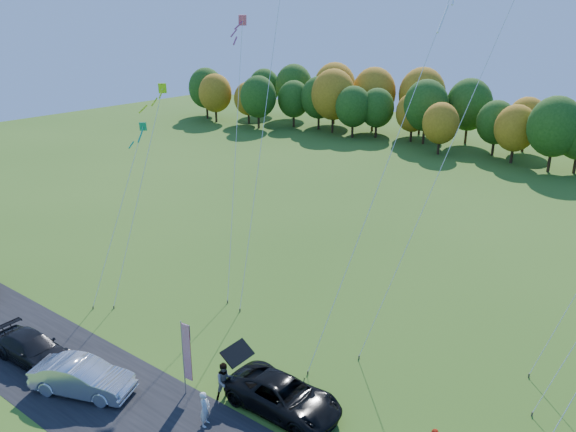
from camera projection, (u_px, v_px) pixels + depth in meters
The scene contains 16 objects.
ground at pixel (215, 381), 27.77m from camera, with size 160.00×160.00×0.00m, color #315817.
asphalt_strip at pixel (151, 425), 24.77m from camera, with size 90.00×6.00×0.01m, color black.
tree_line at pixel (530, 163), 68.93m from camera, with size 116.00×12.00×10.00m, color #1E4711, non-canonical shape.
black_suv at pixel (284, 396), 25.50m from camera, with size 2.57×5.57×1.55m, color black.
silver_sedan at pixel (82, 377), 26.72m from camera, with size 1.74×4.98×1.64m, color silver.
dark_truck_a at pixel (33, 348), 29.22m from camera, with size 2.03×4.99×1.45m, color black.
person_tailgate_a at pixel (205, 409), 24.53m from camera, with size 0.62×0.41×1.70m, color silver.
person_tailgate_b at pixel (225, 381), 26.25m from camera, with size 0.92×0.71×1.89m, color gray.
feather_flag at pixel (186, 351), 25.99m from camera, with size 0.52×0.11×3.94m.
kite_delta_blue at pixel (268, 86), 34.12m from camera, with size 4.06×10.08×26.54m.
kite_parafoil_orange at pixel (493, 48), 26.48m from camera, with size 8.49×11.47×31.64m.
kite_delta_red at pixel (389, 157), 27.82m from camera, with size 3.71×10.74×21.44m.
kite_diamond_yellow at pixel (139, 194), 35.25m from camera, with size 1.97×6.88×13.36m.
kite_diamond_green at pixel (119, 213), 35.50m from camera, with size 1.87×6.57×10.88m.
kite_diamond_pink at pixel (235, 158), 35.76m from camera, with size 4.15×6.67×17.46m.
kite_diamond_blue_low at pixel (572, 400), 19.94m from camera, with size 2.73×4.39×8.88m.
Camera 1 is at (17.09, -16.38, 17.06)m, focal length 35.00 mm.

